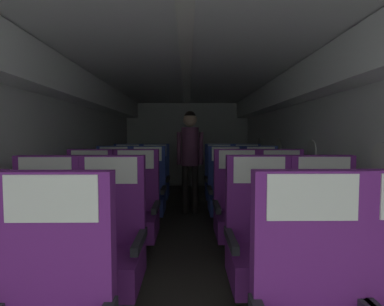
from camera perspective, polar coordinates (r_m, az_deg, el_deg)
ground at (r=3.78m, az=-1.03°, el=-16.47°), size 3.30×8.21×0.02m
fuselage_shell at (r=3.82m, az=-1.02°, el=7.17°), size 3.18×7.86×2.13m
seat_b_left_window at (r=2.50m, az=-26.98°, el=-15.81°), size 0.52×0.52×1.13m
seat_b_left_aisle at (r=2.33m, az=-15.65°, el=-16.93°), size 0.52×0.52×1.13m
seat_b_right_aisle at (r=2.48m, az=24.67°, el=-15.87°), size 0.52×0.52×1.13m
seat_b_right_window at (r=2.34m, az=13.16°, el=-16.85°), size 0.52×0.52×1.13m
seat_c_left_window at (r=3.36m, az=-19.40°, el=-10.65°), size 0.52×0.52×1.13m
seat_c_left_aisle at (r=3.26m, az=-10.94°, el=-10.96°), size 0.52×0.52×1.13m
seat_c_right_aisle at (r=3.35m, az=17.14°, el=-10.65°), size 0.52×0.52×1.13m
seat_c_right_window at (r=3.26m, az=8.79°, el=-10.95°), size 0.52×0.52×1.13m
seat_d_left_window at (r=4.30m, az=-15.01°, el=-7.50°), size 0.52×0.52×1.13m
seat_d_left_aisle at (r=4.19m, az=-8.59°, el=-7.70°), size 0.52×0.52×1.13m
seat_d_right_aisle at (r=4.27m, az=13.28°, el=-7.54°), size 0.52×0.52×1.13m
seat_d_right_window at (r=4.19m, az=6.57°, el=-7.70°), size 0.52×0.52×1.13m
seat_e_left_window at (r=5.24m, az=-12.39°, el=-5.50°), size 0.52×0.52×1.13m
seat_e_left_aisle at (r=5.17m, az=-7.19°, el=-5.57°), size 0.52×0.52×1.13m
seat_e_right_aisle at (r=5.23m, az=10.63°, el=-5.50°), size 0.52×0.52×1.13m
seat_e_right_window at (r=5.14m, az=5.30°, el=-5.60°), size 0.52×0.52×1.13m
flight_attendant at (r=4.81m, az=-0.37°, el=0.54°), size 0.43×0.28×1.67m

